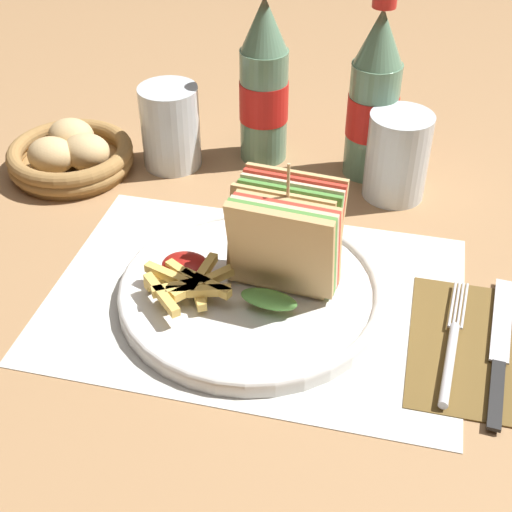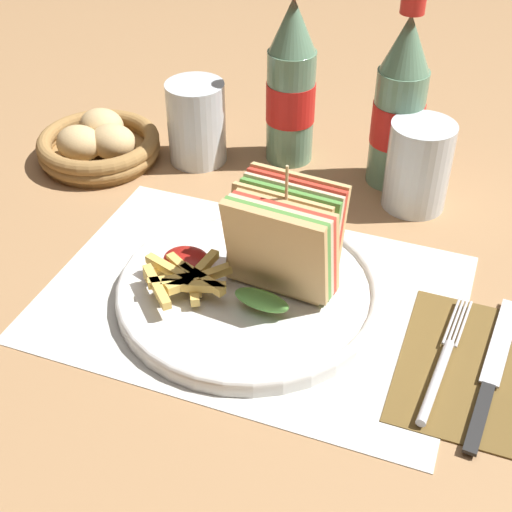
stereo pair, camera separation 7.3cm
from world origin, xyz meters
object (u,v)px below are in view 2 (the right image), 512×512
object	(u,v)px
club_sandwich	(284,243)
knife	(492,371)
coke_bottle_far	(399,107)
bread_basket	(99,144)
plate_main	(249,290)
coke_bottle_near	(291,86)
glass_near	(417,171)
fork	(441,368)
glass_far	(197,127)

from	to	relation	value
club_sandwich	knife	xyz separation A→B (m)	(0.21, -0.04, -0.06)
coke_bottle_far	bread_basket	xyz separation A→B (m)	(-0.38, -0.09, -0.08)
coke_bottle_far	knife	bearing A→B (deg)	-62.12
plate_main	coke_bottle_far	distance (m)	0.31
plate_main	coke_bottle_near	distance (m)	0.31
coke_bottle_far	bread_basket	distance (m)	0.39
glass_near	knife	bearing A→B (deg)	-64.59
fork	bread_basket	distance (m)	0.54
knife	club_sandwich	bearing A→B (deg)	174.64
bread_basket	knife	bearing A→B (deg)	-22.01
fork	glass_near	size ratio (longest dim) A/B	1.62
club_sandwich	coke_bottle_near	bearing A→B (deg)	107.24
club_sandwich	bread_basket	distance (m)	0.37
knife	bread_basket	distance (m)	0.58
coke_bottle_far	glass_near	distance (m)	0.08
plate_main	coke_bottle_near	bearing A→B (deg)	100.44
plate_main	coke_bottle_near	xyz separation A→B (m)	(-0.05, 0.29, 0.09)
club_sandwich	glass_near	world-z (taller)	club_sandwich
coke_bottle_far	glass_near	size ratio (longest dim) A/B	2.21
knife	bread_basket	size ratio (longest dim) A/B	1.26
club_sandwich	glass_near	size ratio (longest dim) A/B	1.29
plate_main	glass_far	size ratio (longest dim) A/B	2.52
plate_main	glass_near	size ratio (longest dim) A/B	2.52
bread_basket	glass_far	bearing A→B (deg)	21.00
glass_far	coke_bottle_near	bearing A→B (deg)	22.76
club_sandwich	bread_basket	xyz separation A→B (m)	(-0.32, 0.18, -0.05)
club_sandwich	glass_far	distance (m)	0.30
club_sandwich	glass_far	world-z (taller)	club_sandwich
coke_bottle_near	glass_far	xyz separation A→B (m)	(-0.11, -0.05, -0.06)
coke_bottle_near	fork	bearing A→B (deg)	-51.90
coke_bottle_far	bread_basket	bearing A→B (deg)	-167.20
knife	glass_near	bearing A→B (deg)	120.12
plate_main	knife	distance (m)	0.25
fork	bread_basket	size ratio (longest dim) A/B	1.09
plate_main	glass_far	bearing A→B (deg)	124.59
coke_bottle_near	glass_near	distance (m)	0.19
club_sandwich	glass_near	distance (m)	0.24
knife	coke_bottle_far	bearing A→B (deg)	122.60
club_sandwich	knife	size ratio (longest dim) A/B	0.68
club_sandwich	fork	size ratio (longest dim) A/B	0.79
club_sandwich	knife	distance (m)	0.23
fork	glass_near	xyz separation A→B (m)	(-0.08, 0.27, 0.04)
glass_near	coke_bottle_far	bearing A→B (deg)	129.75
knife	bread_basket	bearing A→B (deg)	162.71
knife	coke_bottle_near	distance (m)	0.44
club_sandwich	knife	world-z (taller)	club_sandwich
knife	coke_bottle_far	distance (m)	0.35
bread_basket	glass_near	bearing A→B (deg)	5.47
club_sandwich	coke_bottle_near	world-z (taller)	coke_bottle_near
glass_near	bread_basket	xyz separation A→B (m)	(-0.41, -0.04, -0.02)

